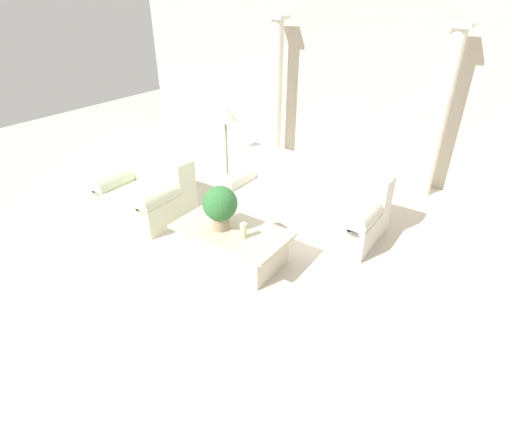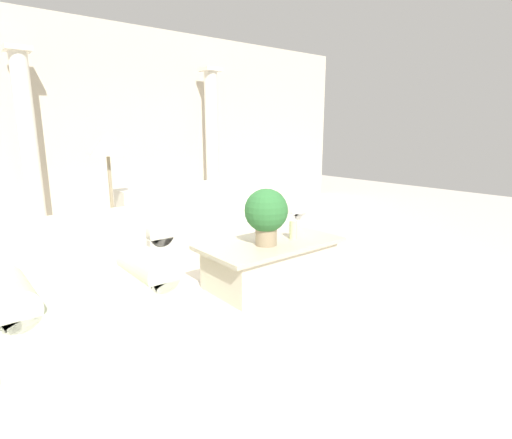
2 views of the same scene
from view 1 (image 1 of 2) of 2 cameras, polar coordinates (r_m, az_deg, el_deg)
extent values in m
plane|color=beige|center=(5.57, -0.90, -2.70)|extent=(16.00, 16.00, 0.00)
cube|color=beige|center=(7.63, 13.94, 18.66)|extent=(10.00, 0.06, 3.20)
cube|color=beige|center=(5.90, 6.34, 1.56)|extent=(2.32, 0.97, 0.43)
cube|color=beige|center=(5.96, 8.06, 6.40)|extent=(2.32, 0.34, 0.43)
cylinder|color=beige|center=(6.27, -1.71, 6.30)|extent=(0.28, 0.97, 0.28)
cylinder|color=beige|center=(5.43, 15.90, 1.03)|extent=(0.28, 0.97, 0.28)
cube|color=beige|center=(6.30, -15.50, 2.53)|extent=(1.24, 0.97, 0.43)
cube|color=beige|center=(6.30, -13.89, 7.13)|extent=(1.24, 0.34, 0.43)
cylinder|color=beige|center=(6.54, -18.61, 5.70)|extent=(0.28, 0.97, 0.28)
cylinder|color=beige|center=(5.84, -12.74, 3.64)|extent=(0.28, 0.97, 0.28)
cube|color=beige|center=(5.07, -3.44, -3.69)|extent=(1.26, 0.69, 0.41)
cube|color=#BCB398|center=(4.95, -3.52, -1.53)|extent=(1.43, 0.78, 0.04)
cylinder|color=#937F60|center=(4.92, -5.02, -0.42)|extent=(0.21, 0.21, 0.17)
sphere|color=#2D6B33|center=(4.79, -5.16, 2.29)|extent=(0.43, 0.43, 0.43)
cylinder|color=beige|center=(4.71, -1.81, -1.61)|extent=(0.08, 0.08, 0.20)
cylinder|color=gray|center=(6.66, -3.97, 3.26)|extent=(0.28, 0.28, 0.03)
cylinder|color=gray|center=(6.39, -4.17, 8.44)|extent=(0.04, 0.04, 1.27)
cone|color=beige|center=(6.15, -4.44, 14.92)|extent=(0.36, 0.36, 0.23)
cylinder|color=silver|center=(7.98, 2.89, 17.54)|extent=(0.23, 0.23, 2.55)
cube|color=silver|center=(7.80, 3.16, 26.94)|extent=(0.32, 0.32, 0.06)
cylinder|color=silver|center=(6.92, 24.68, 12.91)|extent=(0.23, 0.23, 2.55)
cube|color=silver|center=(6.71, 27.24, 23.47)|extent=(0.32, 0.32, 0.06)
camera|label=2|loc=(5.44, -48.90, 4.04)|focal=28.00mm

